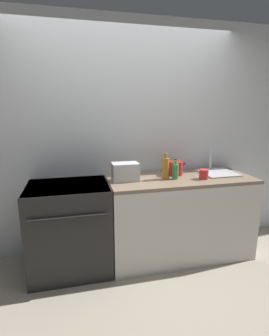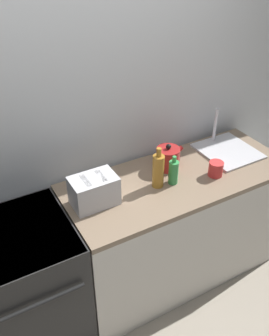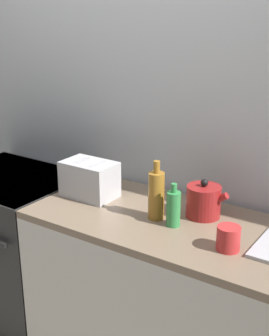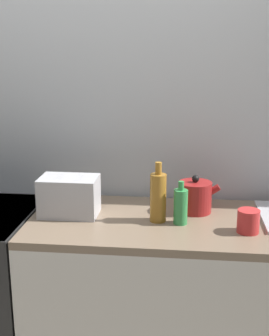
{
  "view_description": "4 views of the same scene",
  "coord_description": "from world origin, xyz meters",
  "px_view_note": "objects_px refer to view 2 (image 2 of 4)",
  "views": [
    {
      "loc": [
        -0.57,
        -2.22,
        1.64
      ],
      "look_at": [
        0.07,
        0.42,
        1.02
      ],
      "focal_mm": 28.0,
      "sensor_mm": 36.0,
      "label": 1
    },
    {
      "loc": [
        -0.7,
        -1.3,
        2.36
      ],
      "look_at": [
        0.22,
        0.33,
        1.09
      ],
      "focal_mm": 40.0,
      "sensor_mm": 36.0,
      "label": 2
    },
    {
      "loc": [
        1.4,
        -1.39,
        1.84
      ],
      "look_at": [
        0.23,
        0.34,
        1.12
      ],
      "focal_mm": 50.0,
      "sensor_mm": 36.0,
      "label": 3
    },
    {
      "loc": [
        0.49,
        -1.72,
        1.7
      ],
      "look_at": [
        0.25,
        0.42,
        1.13
      ],
      "focal_mm": 50.0,
      "sensor_mm": 36.0,
      "label": 4
    }
  ],
  "objects_px": {
    "kettle": "(168,158)",
    "toaster": "(94,191)",
    "stove": "(13,293)",
    "bottle_amber": "(158,171)",
    "cup_red": "(216,169)",
    "bottle_green": "(173,172)"
  },
  "relations": [
    {
      "from": "bottle_green",
      "to": "bottle_amber",
      "type": "relative_size",
      "value": 0.72
    },
    {
      "from": "stove",
      "to": "bottle_green",
      "type": "distance_m",
      "value": 1.23
    },
    {
      "from": "kettle",
      "to": "bottle_amber",
      "type": "relative_size",
      "value": 0.72
    },
    {
      "from": "bottle_green",
      "to": "cup_red",
      "type": "bearing_deg",
      "value": -13.37
    },
    {
      "from": "cup_red",
      "to": "kettle",
      "type": "bearing_deg",
      "value": 133.75
    },
    {
      "from": "bottle_amber",
      "to": "cup_red",
      "type": "relative_size",
      "value": 2.75
    },
    {
      "from": "cup_red",
      "to": "stove",
      "type": "bearing_deg",
      "value": 175.99
    },
    {
      "from": "stove",
      "to": "kettle",
      "type": "distance_m",
      "value": 1.3
    },
    {
      "from": "kettle",
      "to": "toaster",
      "type": "xyz_separation_m",
      "value": [
        -0.6,
        -0.11,
        0.02
      ]
    },
    {
      "from": "bottle_amber",
      "to": "cup_red",
      "type": "xyz_separation_m",
      "value": [
        0.4,
        -0.09,
        -0.07
      ]
    },
    {
      "from": "toaster",
      "to": "bottle_amber",
      "type": "height_order",
      "value": "bottle_amber"
    },
    {
      "from": "toaster",
      "to": "bottle_amber",
      "type": "distance_m",
      "value": 0.43
    },
    {
      "from": "stove",
      "to": "kettle",
      "type": "xyz_separation_m",
      "value": [
        1.18,
        0.14,
        0.52
      ]
    },
    {
      "from": "kettle",
      "to": "bottle_green",
      "type": "xyz_separation_m",
      "value": [
        -0.07,
        -0.16,
        0.01
      ]
    },
    {
      "from": "kettle",
      "to": "toaster",
      "type": "distance_m",
      "value": 0.61
    },
    {
      "from": "bottle_amber",
      "to": "cup_red",
      "type": "distance_m",
      "value": 0.41
    },
    {
      "from": "stove",
      "to": "bottle_amber",
      "type": "relative_size",
      "value": 3.24
    },
    {
      "from": "toaster",
      "to": "kettle",
      "type": "bearing_deg",
      "value": 10.0
    },
    {
      "from": "bottle_green",
      "to": "cup_red",
      "type": "relative_size",
      "value": 1.97
    },
    {
      "from": "toaster",
      "to": "bottle_green",
      "type": "height_order",
      "value": "bottle_green"
    },
    {
      "from": "kettle",
      "to": "toaster",
      "type": "bearing_deg",
      "value": -170.0
    },
    {
      "from": "stove",
      "to": "toaster",
      "type": "distance_m",
      "value": 0.79
    }
  ]
}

